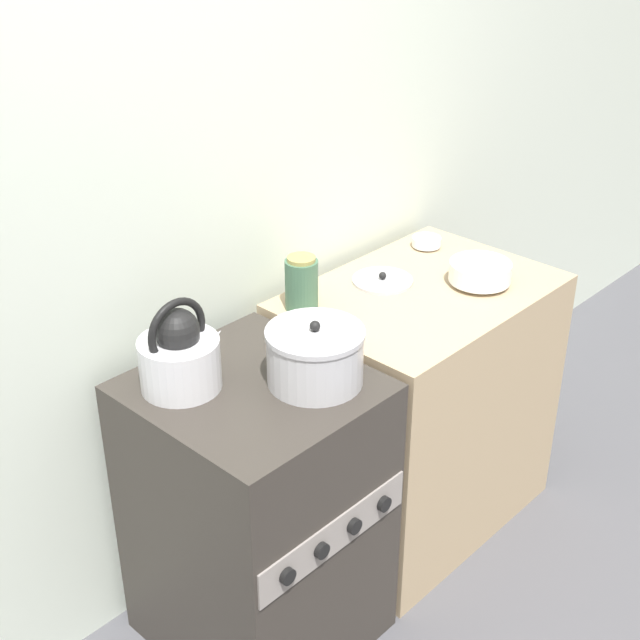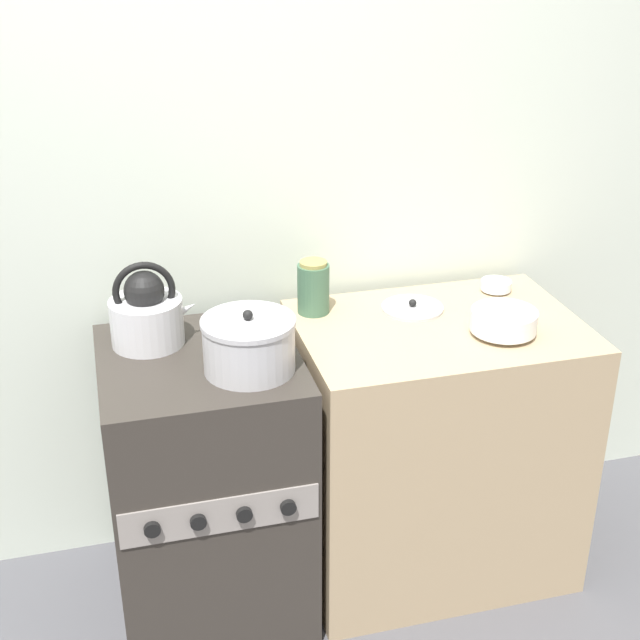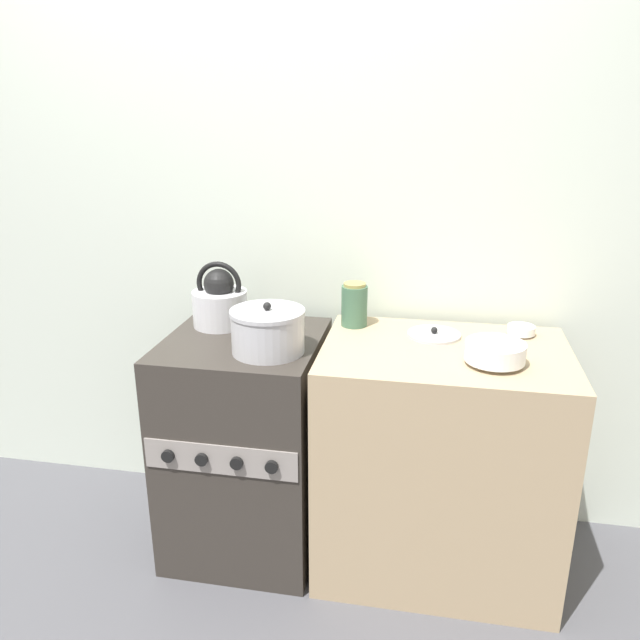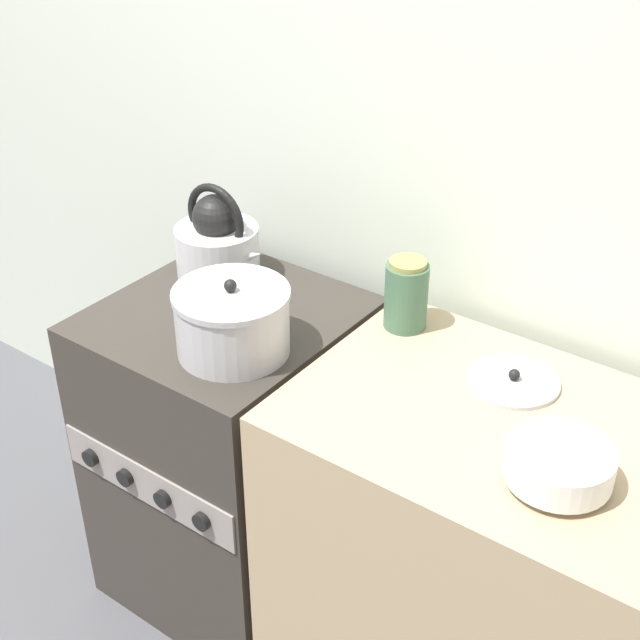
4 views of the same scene
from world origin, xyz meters
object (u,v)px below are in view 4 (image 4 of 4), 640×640
(kettle, at_px, (218,244))
(enamel_bowl, at_px, (559,464))
(storage_jar, at_px, (406,294))
(loose_pot_lid, at_px, (513,381))
(cooking_pot, at_px, (232,321))
(stove, at_px, (232,453))

(kettle, distance_m, enamel_bowl, 1.03)
(storage_jar, distance_m, loose_pot_lid, 0.32)
(cooking_pot, height_order, storage_jar, cooking_pot)
(enamel_bowl, xyz_separation_m, storage_jar, (-0.50, 0.29, 0.04))
(kettle, bearing_deg, stove, -46.29)
(cooking_pot, distance_m, storage_jar, 0.40)
(storage_jar, height_order, loose_pot_lid, storage_jar)
(storage_jar, xyz_separation_m, loose_pot_lid, (0.30, -0.06, -0.08))
(kettle, xyz_separation_m, loose_pot_lid, (0.81, 0.00, -0.08))
(stove, distance_m, storage_jar, 0.68)
(cooking_pot, relative_size, loose_pot_lid, 1.33)
(storage_jar, bearing_deg, stove, -153.04)
(cooking_pot, bearing_deg, enamel_bowl, 0.50)
(stove, relative_size, enamel_bowl, 4.45)
(kettle, xyz_separation_m, storage_jar, (0.51, 0.07, -0.00))
(kettle, bearing_deg, enamel_bowl, -12.76)
(enamel_bowl, height_order, loose_pot_lid, enamel_bowl)
(stove, relative_size, loose_pot_lid, 4.48)
(kettle, relative_size, cooking_pot, 1.00)
(kettle, relative_size, storage_jar, 1.54)
(kettle, relative_size, enamel_bowl, 1.33)
(enamel_bowl, bearing_deg, cooking_pot, -179.50)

